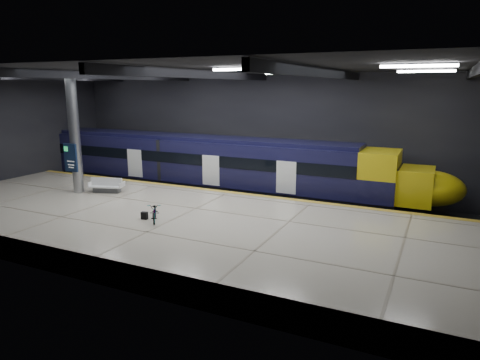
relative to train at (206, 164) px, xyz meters
The scene contains 10 objects.
ground 6.68m from the train, 59.93° to the right, with size 30.00×30.00×0.00m, color black.
room_shell 7.33m from the train, 59.93° to the right, with size 30.10×16.10×8.05m.
platform 8.74m from the train, 68.30° to the right, with size 30.00×11.00×1.10m, color beige.
safety_strip 4.31m from the train, 40.79° to the right, with size 30.00×0.40×0.01m, color gold.
rails 3.75m from the train, ahead, with size 30.00×1.52×0.16m.
train is the anchor object (origin of this frame).
bench 6.74m from the train, 119.34° to the right, with size 2.11×1.36×0.87m.
bicycle 9.48m from the train, 74.23° to the right, with size 0.59×1.69×0.89m, color #99999E.
pannier_bag 9.35m from the train, 77.79° to the right, with size 0.30×0.18×0.35m, color black.
info_column 8.46m from the train, 126.45° to the right, with size 0.90×0.78×6.90m.
Camera 1 is at (11.06, -18.93, 7.17)m, focal length 32.00 mm.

